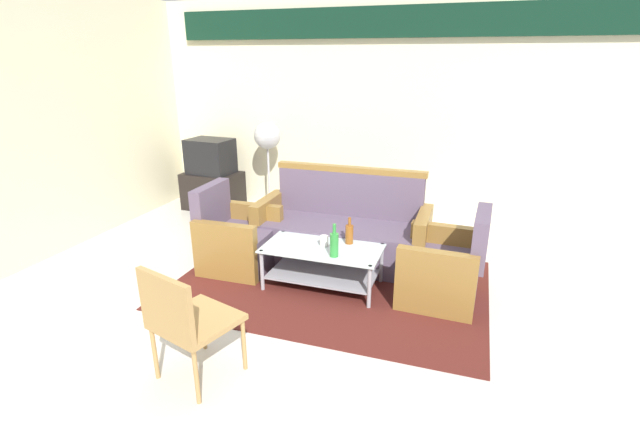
{
  "coord_description": "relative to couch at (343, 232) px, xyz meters",
  "views": [
    {
      "loc": [
        1.1,
        -3.0,
        2.08
      ],
      "look_at": [
        -0.16,
        0.7,
        0.65
      ],
      "focal_mm": 25.8,
      "sensor_mm": 36.0,
      "label": 1
    }
  ],
  "objects": [
    {
      "name": "bottle_green",
      "position": [
        0.16,
        -0.83,
        0.21
      ],
      "size": [
        0.08,
        0.08,
        0.31
      ],
      "color": "#2D8C38",
      "rests_on": "coffee_table"
    },
    {
      "name": "television",
      "position": [
        -2.27,
        1.14,
        0.44
      ],
      "size": [
        0.63,
        0.49,
        0.48
      ],
      "rotation": [
        0.0,
        0.0,
        3.06
      ],
      "color": "black",
      "rests_on": "tv_stand"
    },
    {
      "name": "wall_back",
      "position": [
        0.14,
        1.65,
        1.16
      ],
      "size": [
        6.52,
        0.19,
        2.8
      ],
      "color": "beige",
      "rests_on": "ground"
    },
    {
      "name": "tv_stand",
      "position": [
        -2.27,
        1.14,
        -0.06
      ],
      "size": [
        0.8,
        0.5,
        0.52
      ],
      "primitive_type": "cube",
      "color": "black",
      "rests_on": "ground"
    },
    {
      "name": "cup",
      "position": [
        0.0,
        -0.64,
        0.14
      ],
      "size": [
        0.08,
        0.08,
        0.1
      ],
      "primitive_type": "cylinder",
      "color": "silver",
      "rests_on": "coffee_table"
    },
    {
      "name": "wicker_chair",
      "position": [
        -0.42,
        -2.25,
        0.18
      ],
      "size": [
        0.6,
        0.6,
        0.84
      ],
      "rotation": [
        0.0,
        0.0,
        -0.29
      ],
      "color": "#AD844C",
      "rests_on": "ground"
    },
    {
      "name": "couch",
      "position": [
        0.0,
        0.0,
        0.0
      ],
      "size": [
        1.8,
        0.75,
        0.96
      ],
      "rotation": [
        0.0,
        0.0,
        3.15
      ],
      "color": "#5B4C60",
      "rests_on": "rug"
    },
    {
      "name": "ground_plane",
      "position": [
        0.14,
        -1.41,
        -0.32
      ],
      "size": [
        14.0,
        14.0,
        0.0
      ],
      "primitive_type": "plane",
      "color": "beige"
    },
    {
      "name": "pedestal_fan",
      "position": [
        -1.4,
        1.19,
        0.7
      ],
      "size": [
        0.36,
        0.36,
        1.27
      ],
      "color": "#2D2D33",
      "rests_on": "ground"
    },
    {
      "name": "coffee_table",
      "position": [
        -0.0,
        -0.66,
        -0.04
      ],
      "size": [
        1.1,
        0.6,
        0.4
      ],
      "color": "silver",
      "rests_on": "rug"
    },
    {
      "name": "armchair_left",
      "position": [
        -0.99,
        -0.51,
        -0.03
      ],
      "size": [
        0.71,
        0.77,
        0.85
      ],
      "rotation": [
        0.0,
        0.0,
        -1.55
      ],
      "color": "#5B4C60",
      "rests_on": "rug"
    },
    {
      "name": "bottle_brown",
      "position": [
        0.21,
        -0.5,
        0.19
      ],
      "size": [
        0.08,
        0.08,
        0.26
      ],
      "color": "brown",
      "rests_on": "coffee_table"
    },
    {
      "name": "armchair_right",
      "position": [
        1.1,
        -0.53,
        -0.03
      ],
      "size": [
        0.73,
        0.79,
        0.85
      ],
      "rotation": [
        0.0,
        0.0,
        1.53
      ],
      "color": "#5B4C60",
      "rests_on": "rug"
    },
    {
      "name": "rug",
      "position": [
        0.06,
        -0.61,
        -0.31
      ],
      "size": [
        2.91,
        2.0,
        0.01
      ],
      "primitive_type": "cube",
      "color": "#511E19",
      "rests_on": "ground"
    }
  ]
}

